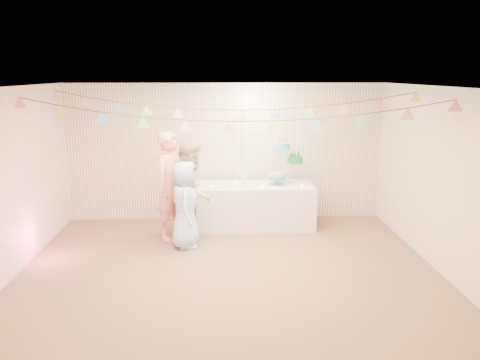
{
  "coord_description": "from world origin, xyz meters",
  "views": [
    {
      "loc": [
        -0.13,
        -6.29,
        2.79
      ],
      "look_at": [
        0.2,
        0.8,
        1.15
      ],
      "focal_mm": 35.0,
      "sensor_mm": 36.0,
      "label": 1
    }
  ],
  "objects_px": {
    "cake_stand": "(285,165)",
    "person_adult_b": "(192,192)",
    "person_adult_a": "(171,186)",
    "person_child": "(185,205)",
    "table": "(255,205)"
  },
  "relations": [
    {
      "from": "person_adult_a",
      "to": "person_adult_b",
      "type": "bearing_deg",
      "value": -81.67
    },
    {
      "from": "person_adult_a",
      "to": "person_child",
      "type": "height_order",
      "value": "person_adult_a"
    },
    {
      "from": "cake_stand",
      "to": "person_adult_b",
      "type": "distance_m",
      "value": 1.85
    },
    {
      "from": "cake_stand",
      "to": "person_adult_b",
      "type": "xyz_separation_m",
      "value": [
        -1.66,
        -0.77,
        -0.29
      ]
    },
    {
      "from": "table",
      "to": "cake_stand",
      "type": "height_order",
      "value": "cake_stand"
    },
    {
      "from": "cake_stand",
      "to": "person_adult_a",
      "type": "distance_m",
      "value": 2.12
    },
    {
      "from": "cake_stand",
      "to": "person_adult_a",
      "type": "height_order",
      "value": "person_adult_a"
    },
    {
      "from": "table",
      "to": "person_adult_b",
      "type": "bearing_deg",
      "value": -147.04
    },
    {
      "from": "person_adult_a",
      "to": "person_adult_b",
      "type": "height_order",
      "value": "person_adult_a"
    },
    {
      "from": "cake_stand",
      "to": "person_adult_b",
      "type": "height_order",
      "value": "person_adult_b"
    },
    {
      "from": "cake_stand",
      "to": "person_adult_b",
      "type": "bearing_deg",
      "value": -155.13
    },
    {
      "from": "person_child",
      "to": "table",
      "type": "bearing_deg",
      "value": -53.91
    },
    {
      "from": "table",
      "to": "person_child",
      "type": "bearing_deg",
      "value": -141.0
    },
    {
      "from": "person_adult_b",
      "to": "person_child",
      "type": "bearing_deg",
      "value": 168.78
    },
    {
      "from": "table",
      "to": "person_adult_b",
      "type": "distance_m",
      "value": 1.4
    }
  ]
}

